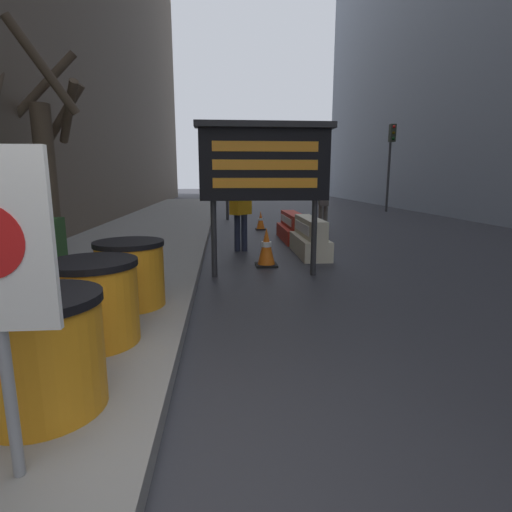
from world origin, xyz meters
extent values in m
plane|color=#2D2D33|center=(0.00, 0.00, 0.00)|extent=(120.00, 120.00, 0.00)
cylinder|color=#4C3D2D|center=(-3.03, 6.36, 1.64)|extent=(0.38, 0.38, 2.95)
cylinder|color=#4C3D2D|center=(-2.91, 6.91, 2.84)|extent=(1.24, 0.44, 1.54)
cylinder|color=#4C3D2D|center=(-2.63, 6.70, 3.00)|extent=(0.79, 0.99, 1.20)
cylinder|color=#4C3D2D|center=(-2.74, 5.93, 3.66)|extent=(1.00, 0.78, 1.61)
cylinder|color=#4C3D2D|center=(-3.13, 6.94, 3.58)|extent=(1.29, 0.38, 1.38)
cylinder|color=orange|center=(-0.79, 0.62, 0.54)|extent=(0.81, 0.81, 0.75)
cylinder|color=black|center=(-0.79, 0.62, 0.94)|extent=(0.84, 0.84, 0.06)
cylinder|color=orange|center=(-0.79, 1.74, 0.54)|extent=(0.81, 0.81, 0.75)
cylinder|color=black|center=(-0.79, 1.74, 0.94)|extent=(0.84, 0.84, 0.06)
cylinder|color=orange|center=(-0.71, 2.87, 0.54)|extent=(0.81, 0.81, 0.75)
cylinder|color=black|center=(-0.71, 2.87, 0.94)|extent=(0.84, 0.84, 0.06)
cylinder|color=gray|center=(-0.67, -0.02, 0.80)|extent=(0.06, 0.06, 1.27)
cylinder|color=#28282B|center=(0.27, 4.90, 0.67)|extent=(0.10, 0.10, 1.34)
cylinder|color=#28282B|center=(2.04, 4.90, 0.67)|extent=(0.10, 0.10, 1.34)
cube|color=black|center=(1.15, 4.90, 1.93)|extent=(2.21, 0.24, 1.19)
cube|color=#28282B|center=(1.15, 4.83, 2.58)|extent=(2.33, 0.34, 0.10)
cube|color=orange|center=(1.15, 4.77, 2.23)|extent=(1.77, 0.02, 0.17)
cube|color=orange|center=(1.15, 4.77, 1.93)|extent=(1.77, 0.02, 0.17)
cube|color=orange|center=(1.15, 4.77, 1.63)|extent=(1.77, 0.02, 0.17)
cube|color=beige|center=(2.37, 6.76, 0.21)|extent=(0.60, 1.89, 0.42)
cube|color=beige|center=(2.37, 6.76, 0.63)|extent=(0.36, 1.89, 0.42)
cube|color=white|center=(2.18, 6.76, 0.63)|extent=(0.02, 1.51, 0.21)
cube|color=red|center=(2.37, 8.95, 0.19)|extent=(0.64, 2.15, 0.38)
cube|color=red|center=(2.37, 8.95, 0.57)|extent=(0.38, 2.15, 0.38)
cube|color=white|center=(2.17, 8.95, 0.57)|extent=(0.02, 1.72, 0.19)
cube|color=black|center=(1.68, 11.26, 0.02)|extent=(0.34, 0.34, 0.04)
cone|color=orange|center=(1.68, 11.26, 0.33)|extent=(0.27, 0.27, 0.57)
cylinder|color=white|center=(1.68, 11.26, 0.35)|extent=(0.16, 0.16, 0.08)
cube|color=black|center=(1.27, 5.70, 0.02)|extent=(0.43, 0.43, 0.04)
cone|color=orange|center=(1.27, 5.70, 0.40)|extent=(0.34, 0.34, 0.72)
cylinder|color=white|center=(1.27, 5.70, 0.44)|extent=(0.20, 0.20, 0.10)
cylinder|color=#2D2D30|center=(0.61, 14.63, 1.87)|extent=(0.12, 0.12, 3.74)
cube|color=#23281E|center=(0.61, 14.47, 3.32)|extent=(0.28, 0.28, 0.84)
sphere|color=red|center=(0.61, 14.32, 3.60)|extent=(0.15, 0.15, 0.15)
sphere|color=#392C06|center=(0.61, 14.32, 3.32)|extent=(0.15, 0.15, 0.15)
sphere|color=black|center=(0.61, 14.32, 3.04)|extent=(0.15, 0.15, 0.15)
cylinder|color=#2D2D30|center=(8.78, 17.94, 2.14)|extent=(0.12, 0.12, 4.28)
cube|color=#23281E|center=(8.78, 17.78, 3.86)|extent=(0.28, 0.28, 0.84)
sphere|color=red|center=(8.78, 17.63, 4.14)|extent=(0.15, 0.15, 0.15)
sphere|color=#392C06|center=(8.78, 17.63, 3.86)|extent=(0.15, 0.15, 0.15)
sphere|color=black|center=(8.78, 17.63, 3.58)|extent=(0.15, 0.15, 0.15)
cylinder|color=#23283D|center=(0.76, 7.38, 0.44)|extent=(0.14, 0.14, 0.87)
cylinder|color=#23283D|center=(0.93, 7.38, 0.44)|extent=(0.14, 0.14, 0.87)
cube|color=orange|center=(0.84, 7.38, 1.22)|extent=(0.54, 0.53, 0.69)
sphere|color=tan|center=(0.84, 7.38, 1.69)|extent=(0.24, 0.24, 0.24)
cylinder|color=#514C42|center=(3.52, 10.48, 0.42)|extent=(0.14, 0.14, 0.85)
cylinder|color=#514C42|center=(3.68, 10.48, 0.42)|extent=(0.14, 0.14, 0.85)
cube|color=#47423D|center=(3.60, 10.48, 1.18)|extent=(0.32, 0.49, 0.67)
sphere|color=gray|center=(3.60, 10.48, 1.64)|extent=(0.23, 0.23, 0.23)
camera|label=1|loc=(0.44, -1.99, 1.73)|focal=28.00mm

